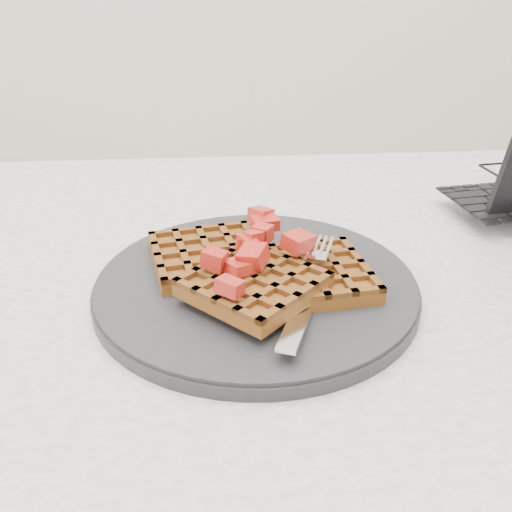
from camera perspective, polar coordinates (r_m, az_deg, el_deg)
The scene contains 5 objects.
table at distance 0.65m, azimuth 7.26°, elevation -10.85°, with size 1.20×0.80×0.75m.
plate at distance 0.55m, azimuth 0.00°, elevation -2.97°, with size 0.31×0.31×0.02m, color black.
waffles at distance 0.53m, azimuth 0.05°, elevation -1.40°, with size 0.22×0.21×0.03m.
strawberry_pile at distance 0.52m, azimuth 0.00°, elevation 1.35°, with size 0.15×0.15×0.02m, color #900500, non-canonical shape.
fork at distance 0.51m, azimuth 5.32°, elevation -3.54°, with size 0.02×0.18×0.02m, color silver, non-canonical shape.
Camera 1 is at (-0.12, -0.49, 1.04)m, focal length 40.00 mm.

